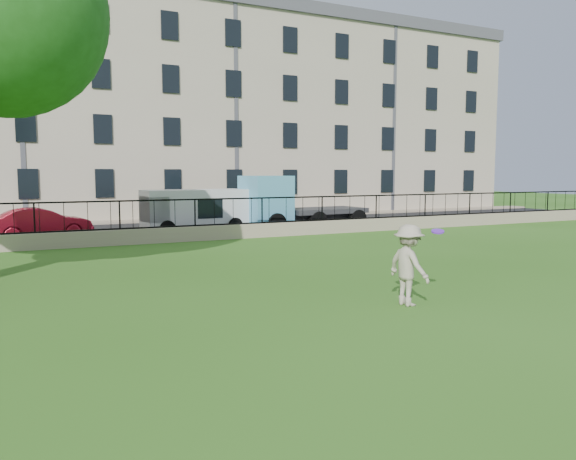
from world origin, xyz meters
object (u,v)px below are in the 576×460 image
frisbee (438,231)px  red_sedan (41,224)px  blue_truck (303,202)px  man (409,265)px  white_van (195,211)px

frisbee → red_sedan: (-6.93, 16.40, -0.88)m
frisbee → red_sedan: 17.83m
frisbee → blue_truck: (5.20, 15.75, -0.22)m
red_sedan → blue_truck: bearing=-100.9°
man → blue_truck: size_ratio=0.27×
frisbee → red_sedan: frisbee is taller
frisbee → blue_truck: bearing=71.7°
frisbee → white_van: (-0.31, 16.18, -0.54)m
white_van → man: bearing=-93.7°
red_sedan → blue_truck: size_ratio=0.63×
blue_truck → red_sedan: bearing=172.7°
man → frisbee: size_ratio=6.32×
red_sedan → frisbee: bearing=-164.9°
man → white_van: white_van is taller
man → red_sedan: (-6.24, 16.32, -0.20)m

